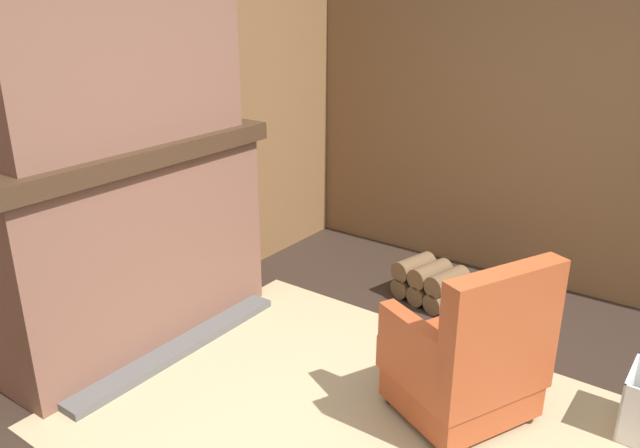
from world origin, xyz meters
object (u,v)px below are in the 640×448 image
(oil_lamp_vase, at_px, (54,137))
(storage_case, at_px, (160,123))
(firewood_stack, at_px, (430,282))
(armchair, at_px, (468,361))

(oil_lamp_vase, distance_m, storage_case, 0.71)
(oil_lamp_vase, bearing_deg, firewood_stack, 56.86)
(armchair, bearing_deg, oil_lamp_vase, 48.08)
(armchair, height_order, oil_lamp_vase, oil_lamp_vase)
(oil_lamp_vase, bearing_deg, storage_case, 89.99)
(armchair, xyz_separation_m, storage_case, (-2.04, -0.16, 1.01))
(oil_lamp_vase, bearing_deg, armchair, 23.05)
(armchair, relative_size, oil_lamp_vase, 3.21)
(firewood_stack, relative_size, oil_lamp_vase, 1.83)
(firewood_stack, relative_size, storage_case, 2.52)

